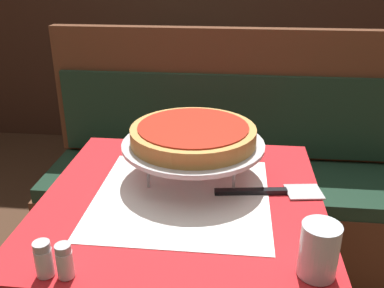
{
  "coord_description": "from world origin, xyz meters",
  "views": [
    {
      "loc": [
        0.13,
        -0.95,
        1.3
      ],
      "look_at": [
        0.02,
        0.07,
        0.85
      ],
      "focal_mm": 40.0,
      "sensor_mm": 36.0,
      "label": 1
    }
  ],
  "objects_px": {
    "pepper_shaker": "(65,261)",
    "water_glass_near": "(319,250)",
    "dining_table_rear": "(182,79)",
    "booth_bench": "(229,199)",
    "deep_dish_pizza": "(193,134)",
    "pizza_pan_stand": "(193,146)",
    "condiment_caddy": "(172,51)",
    "pizza_server": "(271,192)",
    "dining_table_front": "(182,235)",
    "salt_shaker": "(44,259)"
  },
  "relations": [
    {
      "from": "pepper_shaker",
      "to": "water_glass_near",
      "type": "bearing_deg",
      "value": 6.93
    },
    {
      "from": "dining_table_rear",
      "to": "booth_bench",
      "type": "bearing_deg",
      "value": -69.72
    },
    {
      "from": "water_glass_near",
      "to": "booth_bench",
      "type": "bearing_deg",
      "value": 100.49
    },
    {
      "from": "booth_bench",
      "to": "deep_dish_pizza",
      "type": "distance_m",
      "value": 0.82
    },
    {
      "from": "booth_bench",
      "to": "water_glass_near",
      "type": "distance_m",
      "value": 1.09
    },
    {
      "from": "pizza_pan_stand",
      "to": "condiment_caddy",
      "type": "height_order",
      "value": "condiment_caddy"
    },
    {
      "from": "dining_table_rear",
      "to": "condiment_caddy",
      "type": "bearing_deg",
      "value": 141.15
    },
    {
      "from": "pizza_server",
      "to": "condiment_caddy",
      "type": "distance_m",
      "value": 1.68
    },
    {
      "from": "dining_table_rear",
      "to": "water_glass_near",
      "type": "bearing_deg",
      "value": -74.73
    },
    {
      "from": "deep_dish_pizza",
      "to": "pizza_server",
      "type": "distance_m",
      "value": 0.26
    },
    {
      "from": "dining_table_front",
      "to": "booth_bench",
      "type": "height_order",
      "value": "booth_bench"
    },
    {
      "from": "pizza_server",
      "to": "salt_shaker",
      "type": "bearing_deg",
      "value": -141.44
    },
    {
      "from": "dining_table_front",
      "to": "pizza_server",
      "type": "distance_m",
      "value": 0.27
    },
    {
      "from": "pizza_pan_stand",
      "to": "deep_dish_pizza",
      "type": "height_order",
      "value": "deep_dish_pizza"
    },
    {
      "from": "condiment_caddy",
      "to": "water_glass_near",
      "type": "bearing_deg",
      "value": -73.27
    },
    {
      "from": "pizza_pan_stand",
      "to": "pepper_shaker",
      "type": "height_order",
      "value": "pizza_pan_stand"
    },
    {
      "from": "dining_table_rear",
      "to": "pepper_shaker",
      "type": "height_order",
      "value": "pepper_shaker"
    },
    {
      "from": "condiment_caddy",
      "to": "pizza_server",
      "type": "bearing_deg",
      "value": -72.47
    },
    {
      "from": "condiment_caddy",
      "to": "pepper_shaker",
      "type": "bearing_deg",
      "value": -87.37
    },
    {
      "from": "water_glass_near",
      "to": "pepper_shaker",
      "type": "xyz_separation_m",
      "value": [
        -0.48,
        -0.06,
        -0.02
      ]
    },
    {
      "from": "deep_dish_pizza",
      "to": "dining_table_front",
      "type": "bearing_deg",
      "value": -100.24
    },
    {
      "from": "deep_dish_pizza",
      "to": "pepper_shaker",
      "type": "distance_m",
      "value": 0.48
    },
    {
      "from": "salt_shaker",
      "to": "dining_table_front",
      "type": "bearing_deg",
      "value": 55.1
    },
    {
      "from": "booth_bench",
      "to": "condiment_caddy",
      "type": "xyz_separation_m",
      "value": [
        -0.39,
        0.94,
        0.46
      ]
    },
    {
      "from": "dining_table_front",
      "to": "condiment_caddy",
      "type": "xyz_separation_m",
      "value": [
        -0.27,
        1.64,
        0.16
      ]
    },
    {
      "from": "water_glass_near",
      "to": "dining_table_front",
      "type": "bearing_deg",
      "value": 138.45
    },
    {
      "from": "water_glass_near",
      "to": "salt_shaker",
      "type": "distance_m",
      "value": 0.53
    },
    {
      "from": "booth_bench",
      "to": "salt_shaker",
      "type": "xyz_separation_m",
      "value": [
        -0.35,
        -1.03,
        0.46
      ]
    },
    {
      "from": "pizza_pan_stand",
      "to": "pepper_shaker",
      "type": "bearing_deg",
      "value": -115.35
    },
    {
      "from": "dining_table_rear",
      "to": "booth_bench",
      "type": "height_order",
      "value": "booth_bench"
    },
    {
      "from": "deep_dish_pizza",
      "to": "pizza_pan_stand",
      "type": "bearing_deg",
      "value": -94.76
    },
    {
      "from": "dining_table_rear",
      "to": "pepper_shaker",
      "type": "bearing_deg",
      "value": -89.31
    },
    {
      "from": "booth_bench",
      "to": "salt_shaker",
      "type": "height_order",
      "value": "booth_bench"
    },
    {
      "from": "pizza_pan_stand",
      "to": "pizza_server",
      "type": "height_order",
      "value": "pizza_pan_stand"
    },
    {
      "from": "booth_bench",
      "to": "water_glass_near",
      "type": "height_order",
      "value": "booth_bench"
    },
    {
      "from": "pizza_pan_stand",
      "to": "water_glass_near",
      "type": "height_order",
      "value": "water_glass_near"
    },
    {
      "from": "dining_table_front",
      "to": "deep_dish_pizza",
      "type": "bearing_deg",
      "value": 79.76
    },
    {
      "from": "booth_bench",
      "to": "water_glass_near",
      "type": "relative_size",
      "value": 14.32
    },
    {
      "from": "dining_table_front",
      "to": "condiment_caddy",
      "type": "distance_m",
      "value": 1.67
    },
    {
      "from": "water_glass_near",
      "to": "pepper_shaker",
      "type": "distance_m",
      "value": 0.49
    },
    {
      "from": "water_glass_near",
      "to": "pizza_pan_stand",
      "type": "bearing_deg",
      "value": 127.17
    },
    {
      "from": "deep_dish_pizza",
      "to": "booth_bench",
      "type": "bearing_deg",
      "value": 80.47
    },
    {
      "from": "booth_bench",
      "to": "deep_dish_pizza",
      "type": "relative_size",
      "value": 4.73
    },
    {
      "from": "pizza_pan_stand",
      "to": "booth_bench",
      "type": "bearing_deg",
      "value": 80.47
    },
    {
      "from": "deep_dish_pizza",
      "to": "pizza_server",
      "type": "relative_size",
      "value": 1.18
    },
    {
      "from": "booth_bench",
      "to": "condiment_caddy",
      "type": "height_order",
      "value": "booth_bench"
    },
    {
      "from": "deep_dish_pizza",
      "to": "pizza_server",
      "type": "height_order",
      "value": "deep_dish_pizza"
    },
    {
      "from": "dining_table_front",
      "to": "pizza_pan_stand",
      "type": "xyz_separation_m",
      "value": [
        0.02,
        0.1,
        0.22
      ]
    },
    {
      "from": "dining_table_front",
      "to": "salt_shaker",
      "type": "relative_size",
      "value": 9.75
    },
    {
      "from": "booth_bench",
      "to": "dining_table_front",
      "type": "bearing_deg",
      "value": -99.63
    }
  ]
}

